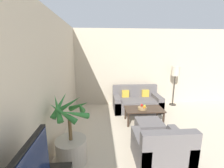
# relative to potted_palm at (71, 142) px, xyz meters

# --- Properties ---
(wall_back) EXTENTS (7.68, 0.06, 2.70)m
(wall_back) POSITION_rel_potted_palm_xyz_m (2.67, 2.97, 0.95)
(wall_back) COLOR beige
(wall_back) RESTS_ON ground_plane
(wall_left) EXTENTS (0.06, 8.21, 2.70)m
(wall_left) POSITION_rel_potted_palm_xyz_m (-0.40, -0.37, 0.95)
(wall_left) COLOR beige
(wall_left) RESTS_ON ground_plane
(potted_palm) EXTENTS (0.66, 0.73, 1.27)m
(potted_palm) POSITION_rel_potted_palm_xyz_m (0.00, 0.00, 0.00)
(potted_palm) COLOR #ADA393
(potted_palm) RESTS_ON ground_plane
(sofa_loveseat) EXTENTS (1.56, 0.87, 0.79)m
(sofa_loveseat) POSITION_rel_potted_palm_xyz_m (1.73, 2.35, -0.14)
(sofa_loveseat) COLOR #605B5B
(sofa_loveseat) RESTS_ON ground_plane
(floor_lamp) EXTENTS (0.28, 0.28, 1.43)m
(floor_lamp) POSITION_rel_potted_palm_xyz_m (3.17, 2.67, 0.78)
(floor_lamp) COLOR #2D2823
(floor_lamp) RESTS_ON ground_plane
(coffee_table) EXTENTS (1.04, 0.55, 0.40)m
(coffee_table) POSITION_rel_potted_palm_xyz_m (1.71, 1.41, -0.05)
(coffee_table) COLOR #38281E
(coffee_table) RESTS_ON ground_plane
(fruit_bowl) EXTENTS (0.24, 0.24, 0.06)m
(fruit_bowl) POSITION_rel_potted_palm_xyz_m (1.65, 1.38, 0.03)
(fruit_bowl) COLOR #997A4C
(fruit_bowl) RESTS_ON coffee_table
(apple_red) EXTENTS (0.07, 0.07, 0.07)m
(apple_red) POSITION_rel_potted_palm_xyz_m (1.65, 1.44, 0.10)
(apple_red) COLOR red
(apple_red) RESTS_ON fruit_bowl
(apple_green) EXTENTS (0.07, 0.07, 0.07)m
(apple_green) POSITION_rel_potted_palm_xyz_m (1.72, 1.41, 0.09)
(apple_green) COLOR olive
(apple_green) RESTS_ON fruit_bowl
(orange_fruit) EXTENTS (0.07, 0.07, 0.07)m
(orange_fruit) POSITION_rel_potted_palm_xyz_m (1.69, 1.31, 0.10)
(orange_fruit) COLOR orange
(orange_fruit) RESTS_ON fruit_bowl
(armchair) EXTENTS (0.90, 0.81, 0.77)m
(armchair) POSITION_rel_potted_palm_xyz_m (1.58, -0.13, -0.14)
(armchair) COLOR #605B5B
(armchair) RESTS_ON ground_plane
(ottoman) EXTENTS (0.58, 0.55, 0.39)m
(ottoman) POSITION_rel_potted_palm_xyz_m (1.63, 0.69, -0.20)
(ottoman) COLOR #605B5B
(ottoman) RESTS_ON ground_plane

